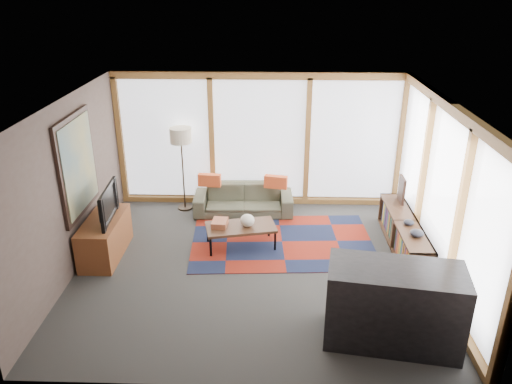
{
  "coord_description": "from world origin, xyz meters",
  "views": [
    {
      "loc": [
        0.23,
        -6.71,
        4.17
      ],
      "look_at": [
        0.0,
        0.4,
        1.1
      ],
      "focal_mm": 35.0,
      "sensor_mm": 36.0,
      "label": 1
    }
  ],
  "objects_px": {
    "sofa": "(243,200)",
    "coffee_table": "(241,236)",
    "television": "(103,204)",
    "tv_console": "(105,237)",
    "bar_counter": "(394,306)",
    "floor_lamp": "(183,169)",
    "bookshelf": "(404,235)"
  },
  "relations": [
    {
      "from": "floor_lamp",
      "to": "tv_console",
      "type": "xyz_separation_m",
      "value": [
        -0.99,
        -1.82,
        -0.5
      ]
    },
    {
      "from": "coffee_table",
      "to": "tv_console",
      "type": "relative_size",
      "value": 0.89
    },
    {
      "from": "bar_counter",
      "to": "sofa",
      "type": "bearing_deg",
      "value": 128.29
    },
    {
      "from": "floor_lamp",
      "to": "bar_counter",
      "type": "bearing_deg",
      "value": -49.74
    },
    {
      "from": "tv_console",
      "to": "television",
      "type": "relative_size",
      "value": 1.33
    },
    {
      "from": "tv_console",
      "to": "bar_counter",
      "type": "height_order",
      "value": "bar_counter"
    },
    {
      "from": "floor_lamp",
      "to": "bar_counter",
      "type": "distance_m",
      "value": 4.94
    },
    {
      "from": "floor_lamp",
      "to": "television",
      "type": "height_order",
      "value": "floor_lamp"
    },
    {
      "from": "bookshelf",
      "to": "television",
      "type": "relative_size",
      "value": 2.27
    },
    {
      "from": "floor_lamp",
      "to": "coffee_table",
      "type": "height_order",
      "value": "floor_lamp"
    },
    {
      "from": "sofa",
      "to": "tv_console",
      "type": "relative_size",
      "value": 1.46
    },
    {
      "from": "coffee_table",
      "to": "television",
      "type": "xyz_separation_m",
      "value": [
        -2.13,
        -0.35,
        0.72
      ]
    },
    {
      "from": "coffee_table",
      "to": "television",
      "type": "relative_size",
      "value": 1.19
    },
    {
      "from": "television",
      "to": "bar_counter",
      "type": "distance_m",
      "value": 4.59
    },
    {
      "from": "sofa",
      "to": "bar_counter",
      "type": "relative_size",
      "value": 1.16
    },
    {
      "from": "floor_lamp",
      "to": "tv_console",
      "type": "distance_m",
      "value": 2.13
    },
    {
      "from": "sofa",
      "to": "coffee_table",
      "type": "relative_size",
      "value": 1.63
    },
    {
      "from": "tv_console",
      "to": "floor_lamp",
      "type": "bearing_deg",
      "value": 61.58
    },
    {
      "from": "sofa",
      "to": "coffee_table",
      "type": "bearing_deg",
      "value": -90.56
    },
    {
      "from": "sofa",
      "to": "bar_counter",
      "type": "distance_m",
      "value": 4.15
    },
    {
      "from": "sofa",
      "to": "floor_lamp",
      "type": "xyz_separation_m",
      "value": [
        -1.16,
        0.16,
        0.54
      ]
    },
    {
      "from": "television",
      "to": "bar_counter",
      "type": "bearing_deg",
      "value": -118.75
    },
    {
      "from": "coffee_table",
      "to": "tv_console",
      "type": "height_order",
      "value": "tv_console"
    },
    {
      "from": "tv_console",
      "to": "coffee_table",
      "type": "bearing_deg",
      "value": 9.21
    },
    {
      "from": "sofa",
      "to": "television",
      "type": "bearing_deg",
      "value": -143.53
    },
    {
      "from": "coffee_table",
      "to": "bar_counter",
      "type": "height_order",
      "value": "bar_counter"
    },
    {
      "from": "bookshelf",
      "to": "television",
      "type": "bearing_deg",
      "value": -176.16
    },
    {
      "from": "floor_lamp",
      "to": "coffee_table",
      "type": "bearing_deg",
      "value": -51.04
    },
    {
      "from": "bookshelf",
      "to": "television",
      "type": "distance_m",
      "value": 4.88
    },
    {
      "from": "sofa",
      "to": "bar_counter",
      "type": "bearing_deg",
      "value": -62.49
    },
    {
      "from": "sofa",
      "to": "floor_lamp",
      "type": "distance_m",
      "value": 1.29
    },
    {
      "from": "tv_console",
      "to": "bar_counter",
      "type": "relative_size",
      "value": 0.79
    }
  ]
}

